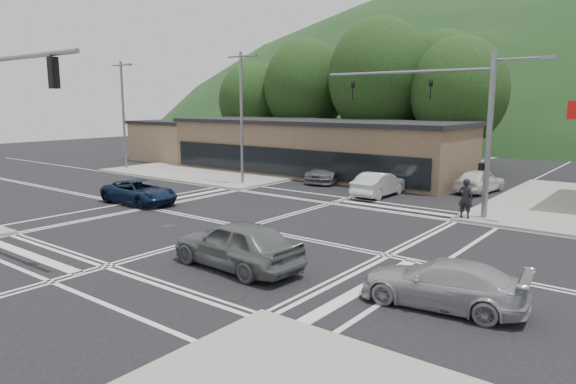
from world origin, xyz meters
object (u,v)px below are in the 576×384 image
Objects in this scene: car_blue_west at (139,192)px; pedestrian at (466,198)px; car_silver_east at (442,283)px; car_northbound at (332,171)px; car_queue_b at (480,181)px; car_queue_a at (379,184)px; car_grey_center at (237,244)px.

car_blue_west is 17.52m from pedestrian.
car_northbound is (-15.06, 17.54, 0.13)m from car_silver_east.
car_northbound is 2.84× the size of pedestrian.
car_silver_east is 20.12m from car_queue_b.
car_northbound reaches higher than car_queue_a.
car_queue_b is at bearing 3.34° from car_northbound.
car_northbound is at bearing -30.00° from car_queue_a.
pedestrian is at bearing -171.21° from car_silver_east.
car_silver_east is at bearing 107.26° from pedestrian.
car_grey_center reaches higher than car_northbound.
car_grey_center is (12.30, -5.00, 0.19)m from car_blue_west.
car_silver_east is at bearing 123.71° from car_queue_a.
car_queue_b is 8.76m from pedestrian.
car_grey_center reaches higher than car_silver_east.
car_queue_b is (14.05, 15.52, 0.08)m from car_blue_west.
car_queue_b is (1.75, 20.52, -0.11)m from car_grey_center.
car_queue_a is 6.76m from car_queue_b.
car_blue_west is 2.52× the size of pedestrian.
car_queue_a is 2.34× the size of pedestrian.
car_queue_b is 0.81× the size of car_northbound.
car_silver_east is 23.12m from car_northbound.
car_northbound is at bearing -152.64° from car_grey_center.
car_northbound is at bearing -17.33° from car_blue_west.
car_silver_east is at bearing 102.38° from car_grey_center.
car_grey_center is at bearing -112.66° from car_blue_west.
car_silver_east is 0.84× the size of car_northbound.
car_northbound is at bearing -27.61° from pedestrian.
car_blue_west is at bearing -108.75° from car_silver_east.
pedestrian reaches higher than car_silver_east.
car_grey_center is at bearing -88.37° from car_silver_east.
car_blue_west is 20.93m from car_queue_b.
car_northbound is (-9.94, -1.92, 0.04)m from car_queue_b.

